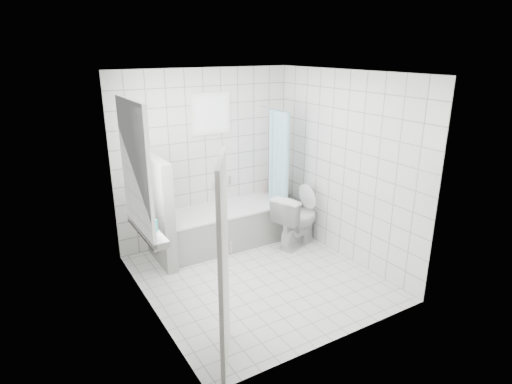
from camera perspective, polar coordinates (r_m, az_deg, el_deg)
ground at (r=5.73m, az=0.19°, el=-11.30°), size 3.00×3.00×0.00m
ceiling at (r=4.96m, az=0.22°, el=15.66°), size 3.00×3.00×0.00m
wall_back at (r=6.48m, az=-6.72°, el=4.62°), size 2.80×0.02×2.60m
wall_front at (r=4.07m, az=11.25°, el=-4.29°), size 2.80×0.02×2.60m
wall_left at (r=4.67m, az=-14.67°, el=-1.51°), size 0.02×3.00×2.60m
wall_right at (r=6.01m, az=11.70°, el=3.25°), size 0.02×3.00×2.60m
window_left at (r=4.86m, az=-15.49°, el=2.96°), size 0.01×0.90×1.40m
window_back at (r=6.35m, az=-5.93°, el=10.35°), size 0.50×0.01×0.50m
window_sill at (r=5.12m, az=-14.29°, el=-4.96°), size 0.18×1.02×0.08m
door at (r=3.93m, az=-4.34°, el=-9.70°), size 0.44×0.71×2.00m
bathtub at (r=6.51m, az=-4.34°, el=-4.61°), size 1.86×0.77×0.58m
partition_wall at (r=5.95m, az=-12.78°, el=-2.57°), size 0.15×0.85×1.50m
tiled_ledge at (r=7.22m, az=2.39°, el=-2.29°), size 0.40×0.24×0.55m
toilet at (r=6.48m, az=5.46°, el=-3.65°), size 0.91×0.70×0.82m
curtain_rod at (r=6.45m, az=2.40°, el=11.01°), size 0.02×0.80×0.02m
shower_curtain at (r=6.53m, az=2.92°, el=3.02°), size 0.14×0.48×1.78m
tub_faucet at (r=6.64m, az=-5.00°, el=0.99°), size 0.18×0.06×0.06m
sill_bottles at (r=5.08m, az=-14.39°, el=-3.21°), size 0.20×0.46×0.31m
ledge_bottles at (r=7.07m, az=2.60°, el=0.58°), size 0.21×0.20×0.24m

